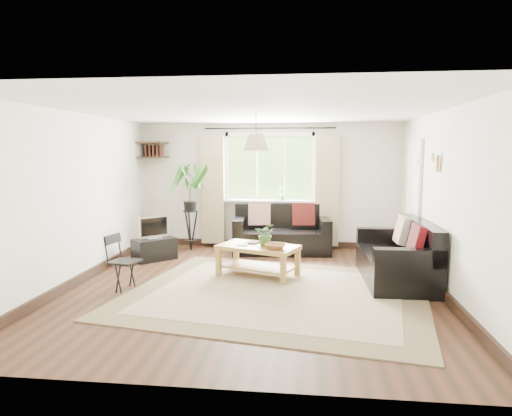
# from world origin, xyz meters

# --- Properties ---
(floor) EXTENTS (5.50, 5.50, 0.00)m
(floor) POSITION_xyz_m (0.00, 0.00, 0.00)
(floor) COLOR black
(floor) RESTS_ON ground
(ceiling) EXTENTS (5.50, 5.50, 0.00)m
(ceiling) POSITION_xyz_m (0.00, 0.00, 2.40)
(ceiling) COLOR white
(ceiling) RESTS_ON floor
(wall_back) EXTENTS (5.00, 0.02, 2.40)m
(wall_back) POSITION_xyz_m (0.00, 2.75, 1.20)
(wall_back) COLOR silver
(wall_back) RESTS_ON floor
(wall_front) EXTENTS (5.00, 0.02, 2.40)m
(wall_front) POSITION_xyz_m (0.00, -2.75, 1.20)
(wall_front) COLOR silver
(wall_front) RESTS_ON floor
(wall_left) EXTENTS (0.02, 5.50, 2.40)m
(wall_left) POSITION_xyz_m (-2.50, 0.00, 1.20)
(wall_left) COLOR silver
(wall_left) RESTS_ON floor
(wall_right) EXTENTS (0.02, 5.50, 2.40)m
(wall_right) POSITION_xyz_m (2.50, 0.00, 1.20)
(wall_right) COLOR silver
(wall_right) RESTS_ON floor
(rug) EXTENTS (4.30, 3.86, 0.02)m
(rug) POSITION_xyz_m (0.35, -0.26, 0.01)
(rug) COLOR beige
(rug) RESTS_ON floor
(window) EXTENTS (2.50, 0.16, 2.16)m
(window) POSITION_xyz_m (0.00, 2.71, 1.55)
(window) COLOR white
(window) RESTS_ON wall_back
(door) EXTENTS (0.06, 0.96, 2.06)m
(door) POSITION_xyz_m (2.47, 1.70, 1.00)
(door) COLOR silver
(door) RESTS_ON wall_right
(corner_shelf) EXTENTS (0.50, 0.50, 0.34)m
(corner_shelf) POSITION_xyz_m (-2.25, 2.50, 1.89)
(corner_shelf) COLOR black
(corner_shelf) RESTS_ON wall_back
(pendant_lamp) EXTENTS (0.36, 0.36, 0.54)m
(pendant_lamp) POSITION_xyz_m (0.00, 0.40, 2.05)
(pendant_lamp) COLOR beige
(pendant_lamp) RESTS_ON ceiling
(wall_sconce) EXTENTS (0.12, 0.12, 0.28)m
(wall_sconce) POSITION_xyz_m (2.43, 0.30, 1.74)
(wall_sconce) COLOR beige
(wall_sconce) RESTS_ON wall_right
(sofa_back) EXTENTS (1.83, 1.02, 0.83)m
(sofa_back) POSITION_xyz_m (0.27, 2.25, 0.42)
(sofa_back) COLOR black
(sofa_back) RESTS_ON floor
(sofa_right) EXTENTS (1.79, 0.93, 0.83)m
(sofa_right) POSITION_xyz_m (2.00, 0.51, 0.42)
(sofa_right) COLOR black
(sofa_right) RESTS_ON floor
(coffee_table) EXTENTS (1.30, 1.00, 0.47)m
(coffee_table) POSITION_xyz_m (0.01, 0.54, 0.24)
(coffee_table) COLOR olive
(coffee_table) RESTS_ON floor
(table_plant) EXTENTS (0.33, 0.29, 0.34)m
(table_plant) POSITION_xyz_m (0.13, 0.56, 0.64)
(table_plant) COLOR #345923
(table_plant) RESTS_ON coffee_table
(bowl) EXTENTS (0.38, 0.38, 0.07)m
(bowl) POSITION_xyz_m (0.29, 0.33, 0.51)
(bowl) COLOR brown
(bowl) RESTS_ON coffee_table
(book_a) EXTENTS (0.18, 0.23, 0.02)m
(book_a) POSITION_xyz_m (-0.30, 0.55, 0.48)
(book_a) COLOR silver
(book_a) RESTS_ON coffee_table
(book_b) EXTENTS (0.24, 0.28, 0.02)m
(book_b) POSITION_xyz_m (-0.16, 0.74, 0.48)
(book_b) COLOR #502B20
(book_b) RESTS_ON coffee_table
(tv_stand) EXTENTS (0.77, 0.77, 0.37)m
(tv_stand) POSITION_xyz_m (-1.88, 1.39, 0.19)
(tv_stand) COLOR black
(tv_stand) RESTS_ON floor
(tv) EXTENTS (0.50, 0.51, 0.41)m
(tv) POSITION_xyz_m (-1.88, 1.39, 0.58)
(tv) COLOR #A5A5AA
(tv) RESTS_ON tv_stand
(palm_stand) EXTENTS (0.77, 0.77, 1.64)m
(palm_stand) POSITION_xyz_m (-1.46, 2.25, 0.82)
(palm_stand) COLOR black
(palm_stand) RESTS_ON floor
(folding_chair) EXTENTS (0.46, 0.46, 0.75)m
(folding_chair) POSITION_xyz_m (-1.70, -0.32, 0.38)
(folding_chair) COLOR black
(folding_chair) RESTS_ON floor
(sill_plant) EXTENTS (0.14, 0.10, 0.27)m
(sill_plant) POSITION_xyz_m (0.25, 2.63, 1.06)
(sill_plant) COLOR #2D6023
(sill_plant) RESTS_ON window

